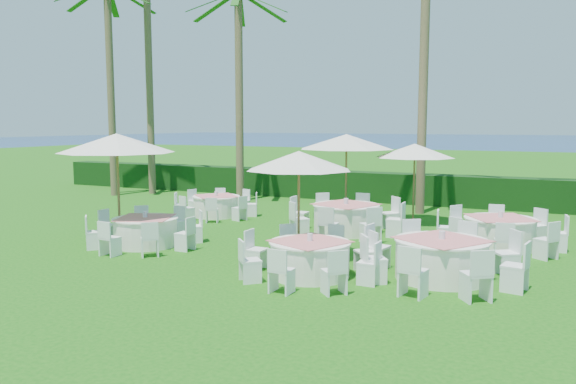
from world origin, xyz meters
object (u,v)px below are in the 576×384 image
object	(u,v)px
banquet_table_b	(310,258)
banquet_table_c	(441,258)
banquet_table_e	(346,218)
umbrella_b	(299,161)
umbrella_d	(415,151)
umbrella_a	(117,143)
banquet_table_d	(216,205)
banquet_table_f	(500,232)
umbrella_c	(347,142)
banquet_table_a	(146,231)

from	to	relation	value
banquet_table_b	banquet_table_c	bearing A→B (deg)	20.48
banquet_table_b	banquet_table_e	distance (m)	4.91
umbrella_b	umbrella_d	distance (m)	6.15
umbrella_a	banquet_table_e	bearing A→B (deg)	37.47
banquet_table_e	banquet_table_d	bearing A→B (deg)	169.58
banquet_table_c	banquet_table_f	world-z (taller)	banquet_table_c
umbrella_a	umbrella_d	world-z (taller)	umbrella_a
banquet_table_f	umbrella_c	distance (m)	6.13
banquet_table_a	umbrella_c	world-z (taller)	umbrella_c
umbrella_c	umbrella_d	xyz separation A→B (m)	(2.27, 0.08, -0.26)
umbrella_b	umbrella_d	world-z (taller)	same
umbrella_a	umbrella_b	size ratio (longest dim) A/B	1.19
banquet_table_a	banquet_table_e	distance (m)	5.74
banquet_table_b	umbrella_d	bearing A→B (deg)	85.62
banquet_table_b	umbrella_a	bearing A→B (deg)	171.12
banquet_table_a	banquet_table_f	distance (m)	9.26
banquet_table_a	umbrella_c	size ratio (longest dim) A/B	0.92
banquet_table_f	umbrella_b	size ratio (longest dim) A/B	1.24
banquet_table_a	umbrella_d	xyz separation A→B (m)	(5.67, 6.33, 1.95)
banquet_table_f	umbrella_c	bearing A→B (deg)	153.23
banquet_table_e	umbrella_c	xyz separation A→B (m)	(-0.83, 2.35, 2.16)
banquet_table_c	banquet_table_d	distance (m)	9.78
banquet_table_a	umbrella_d	world-z (taller)	umbrella_d
banquet_table_c	banquet_table_f	bearing A→B (deg)	76.92
banquet_table_c	umbrella_d	distance (m)	6.89
banquet_table_c	banquet_table_f	size ratio (longest dim) A/B	1.06
umbrella_a	umbrella_b	distance (m)	5.17
umbrella_d	banquet_table_d	bearing A→B (deg)	-167.03
banquet_table_b	umbrella_b	world-z (taller)	umbrella_b
banquet_table_a	banquet_table_f	size ratio (longest dim) A/B	0.93
banquet_table_f	umbrella_d	size ratio (longest dim) A/B	1.24
umbrella_c	umbrella_d	bearing A→B (deg)	2.10
umbrella_c	umbrella_d	size ratio (longest dim) A/B	1.26
umbrella_d	umbrella_b	bearing A→B (deg)	-103.04
banquet_table_f	umbrella_a	distance (m)	10.32
banquet_table_a	umbrella_b	xyz separation A→B (m)	(4.28, 0.34, 1.95)
banquet_table_f	umbrella_b	xyz separation A→B (m)	(-4.23, -3.33, 1.93)
banquet_table_d	banquet_table_e	size ratio (longest dim) A/B	0.82
banquet_table_e	umbrella_b	bearing A→B (deg)	-89.12
banquet_table_b	banquet_table_c	world-z (taller)	banquet_table_c
banquet_table_c	banquet_table_a	bearing A→B (deg)	-179.93
umbrella_c	umbrella_b	bearing A→B (deg)	-81.50
umbrella_b	umbrella_a	bearing A→B (deg)	-176.11
banquet_table_a	banquet_table_c	size ratio (longest dim) A/B	0.88
banquet_table_f	umbrella_b	bearing A→B (deg)	-141.80
banquet_table_a	umbrella_b	world-z (taller)	umbrella_b
umbrella_c	banquet_table_f	bearing A→B (deg)	-26.77
banquet_table_c	banquet_table_e	bearing A→B (deg)	131.48
banquet_table_d	banquet_table_f	size ratio (longest dim) A/B	0.88
banquet_table_d	umbrella_d	xyz separation A→B (m)	(6.52, 1.50, 1.97)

